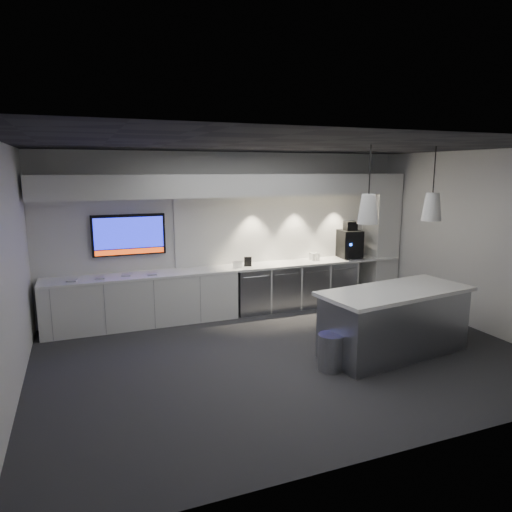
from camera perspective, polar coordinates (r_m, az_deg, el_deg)
name	(u,v)px	position (r m, az deg, el deg)	size (l,w,h in m)	color
floor	(286,356)	(6.83, 3.83, -12.33)	(7.00, 7.00, 0.00)	#2A2A2D
ceiling	(289,145)	(6.30, 4.17, 13.67)	(7.00, 7.00, 0.00)	black
wall_back	(232,233)	(8.70, -3.06, 2.94)	(7.00, 7.00, 0.00)	silver
wall_front	(407,302)	(4.33, 18.30, -5.52)	(7.00, 7.00, 0.00)	silver
wall_left	(6,276)	(5.86, -28.74, -2.16)	(7.00, 7.00, 0.00)	silver
wall_right	(477,241)	(8.49, 25.89, 1.69)	(7.00, 7.00, 0.00)	silver
back_counter	(237,268)	(8.50, -2.33, -1.48)	(6.80, 0.65, 0.04)	white
left_base_cabinets	(143,301)	(8.23, -13.96, -5.44)	(3.30, 0.63, 0.86)	silver
fridge_unit_a	(250,290)	(8.69, -0.74, -4.29)	(0.60, 0.61, 0.85)	gray
fridge_unit_b	(280,287)	(8.92, 3.05, -3.90)	(0.60, 0.61, 0.85)	gray
fridge_unit_c	(309,284)	(9.19, 6.64, -3.52)	(0.60, 0.61, 0.85)	gray
fridge_unit_d	(336,281)	(9.50, 10.01, -3.15)	(0.60, 0.61, 0.85)	gray
backsplash	(289,227)	(9.12, 4.17, 3.60)	(4.60, 0.03, 1.30)	silver
soffit	(236,185)	(8.34, -2.47, 8.82)	(6.90, 0.60, 0.40)	silver
column	(381,236)	(9.94, 15.33, 2.38)	(0.55, 0.55, 2.60)	silver
wall_tv	(129,235)	(8.25, -15.59, 2.56)	(1.25, 0.07, 0.72)	black
island	(394,321)	(7.05, 16.91, -7.80)	(2.40, 1.28, 0.97)	gray
bin	(331,352)	(6.39, 9.33, -11.74)	(0.35, 0.35, 0.49)	gray
coffee_machine	(350,243)	(9.53, 11.64, 1.63)	(0.47, 0.63, 0.75)	black
sign_black	(248,262)	(8.50, -1.02, -0.71)	(0.14, 0.02, 0.18)	black
sign_white	(237,264)	(8.36, -2.33, -1.06)	(0.18, 0.02, 0.14)	white
cup_cluster	(314,257)	(9.13, 7.32, -0.08)	(0.18, 0.18, 0.16)	white
tray_a	(72,281)	(7.96, -22.01, -2.86)	(0.16, 0.16, 0.03)	#B0B0B0
tray_b	(100,278)	(7.99, -18.96, -2.61)	(0.16, 0.16, 0.03)	#B0B0B0
tray_c	(127,275)	(8.08, -15.86, -2.29)	(0.16, 0.16, 0.03)	#B0B0B0
tray_d	(152,274)	(8.04, -12.89, -2.22)	(0.16, 0.16, 0.03)	#B0B0B0
pendant_left	(368,209)	(6.40, 13.85, 5.75)	(0.28, 0.28, 1.10)	silver
pendant_right	(432,207)	(7.08, 21.13, 5.79)	(0.28, 0.28, 1.10)	silver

